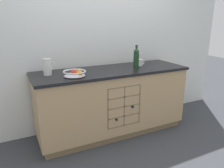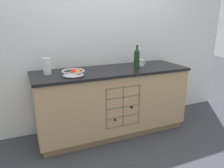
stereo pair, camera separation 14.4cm
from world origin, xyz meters
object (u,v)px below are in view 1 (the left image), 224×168
object	(u,v)px
fruit_bowl	(75,73)
white_pitcher	(47,66)
ceramic_mug	(140,63)
standing_wine_bottle	(136,58)

from	to	relation	value
fruit_bowl	white_pitcher	size ratio (longest dim) A/B	1.36
ceramic_mug	standing_wine_bottle	size ratio (longest dim) A/B	0.39
white_pitcher	ceramic_mug	world-z (taller)	white_pitcher
fruit_bowl	standing_wine_bottle	bearing A→B (deg)	4.84
white_pitcher	ceramic_mug	distance (m)	1.28
fruit_bowl	ceramic_mug	world-z (taller)	ceramic_mug
fruit_bowl	standing_wine_bottle	distance (m)	0.89
white_pitcher	fruit_bowl	bearing A→B (deg)	-38.57
ceramic_mug	standing_wine_bottle	world-z (taller)	standing_wine_bottle
white_pitcher	standing_wine_bottle	xyz separation A→B (m)	(1.15, -0.14, 0.04)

